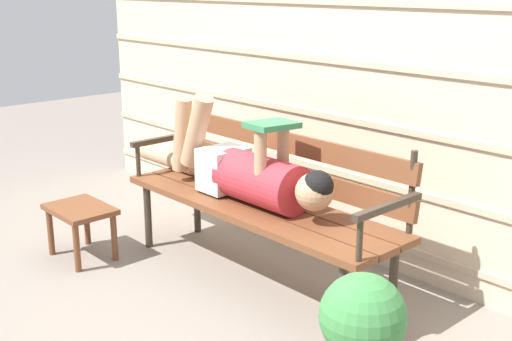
% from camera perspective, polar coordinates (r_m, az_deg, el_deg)
% --- Properties ---
extents(ground_plane, '(12.00, 12.00, 0.00)m').
position_cam_1_polar(ground_plane, '(3.63, -0.77, -9.61)').
color(ground_plane, gray).
extents(house_siding, '(4.77, 0.08, 2.28)m').
position_cam_1_polar(house_siding, '(3.82, 7.47, 9.47)').
color(house_siding, beige).
rests_on(house_siding, ground).
extents(park_bench, '(1.76, 0.50, 0.84)m').
position_cam_1_polar(park_bench, '(3.54, 0.84, -1.98)').
color(park_bench, brown).
rests_on(park_bench, ground).
extents(reclining_person, '(1.68, 0.26, 0.55)m').
position_cam_1_polar(reclining_person, '(3.52, -1.00, -0.01)').
color(reclining_person, '#B72D38').
extents(footstool, '(0.41, 0.30, 0.32)m').
position_cam_1_polar(footstool, '(3.96, -15.04, -3.90)').
color(footstool, brown).
rests_on(footstool, ground).
extents(potted_plant, '(0.32, 0.32, 0.59)m').
position_cam_1_polar(potted_plant, '(2.46, 9.19, -14.23)').
color(potted_plant, '#AD5B3D').
rests_on(potted_plant, ground).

